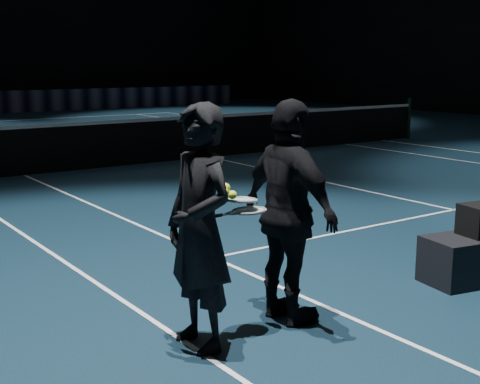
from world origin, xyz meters
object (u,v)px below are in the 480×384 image
(player_b, at_px, (289,213))
(racket_lower, at_px, (249,211))
(player_a, at_px, (199,228))
(tennis_balls, at_px, (228,193))
(racket_upper, at_px, (241,200))

(player_b, relative_size, racket_lower, 2.68)
(player_a, relative_size, player_b, 1.00)
(player_a, height_order, tennis_balls, player_a)
(racket_lower, height_order, racket_upper, racket_upper)
(player_b, height_order, racket_upper, player_b)
(racket_lower, xyz_separation_m, tennis_balls, (-0.20, 0.00, 0.16))
(player_a, distance_m, tennis_balls, 0.35)
(player_b, relative_size, tennis_balls, 15.18)
(tennis_balls, bearing_deg, racket_upper, 13.95)
(racket_lower, height_order, tennis_balls, tennis_balls)
(tennis_balls, bearing_deg, player_a, -178.50)
(player_a, height_order, racket_upper, player_a)
(racket_upper, xyz_separation_m, tennis_balls, (-0.14, -0.04, 0.08))
(player_a, distance_m, player_b, 0.85)
(racket_upper, bearing_deg, racket_lower, -42.66)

